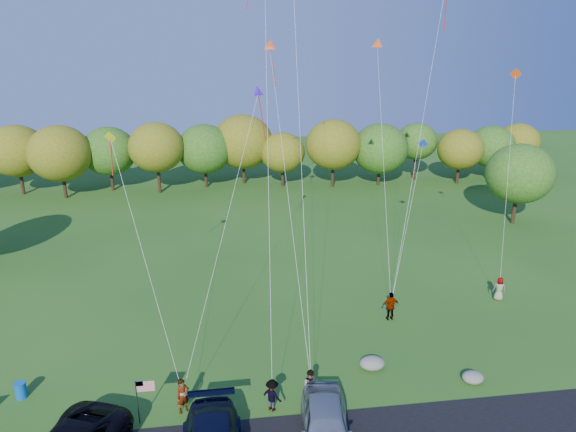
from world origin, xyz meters
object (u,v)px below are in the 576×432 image
Objects in this scene: minivan_silver at (326,426)px; flyer_b at (311,387)px; flyer_c at (272,395)px; flyer_a at (183,396)px; flyer_d at (391,306)px; trash_barrel at (21,390)px; flyer_e at (499,289)px.

flyer_b is at bearing 100.47° from minivan_silver.
flyer_a is at bearing 34.24° from flyer_c.
flyer_d is 20.27m from trash_barrel.
trash_barrel is at bearing 167.86° from minivan_silver.
flyer_c reaches higher than trash_barrel.
trash_barrel is (-13.60, 2.21, -0.48)m from flyer_b.
flyer_a is 1.08× the size of flyer_e.
flyer_c is 10.66m from flyer_d.
flyer_d is (5.97, 9.52, -0.01)m from minivan_silver.
flyer_d reaches higher than flyer_e.
flyer_d is (7.96, 7.09, 0.12)m from flyer_c.
flyer_b is (-0.14, 2.67, -0.05)m from minivan_silver.
flyer_a is 1.09× the size of flyer_c.
flyer_e is (13.79, 11.01, -0.13)m from minivan_silver.
flyer_c is at bearing 51.32° from flyer_e.
flyer_e is at bearing 31.12° from flyer_b.
flyer_b is 1.86m from flyer_c.
flyer_c is 0.87× the size of flyer_d.
flyer_d is 2.28× the size of trash_barrel.
flyer_c is at bearing -11.74° from trash_barrel.
flyer_a reaches higher than flyer_c.
minivan_silver is 17.64m from flyer_e.
flyer_b is at bearing -9.21° from trash_barrel.
flyer_c is (-1.99, 2.43, -0.13)m from minivan_silver.
flyer_d reaches higher than trash_barrel.
flyer_a is at bearing 162.19° from minivan_silver.
flyer_d is (6.11, 6.85, 0.03)m from flyer_b.
flyer_e is (19.80, 8.18, -0.07)m from flyer_a.
flyer_e reaches higher than flyer_c.
flyer_b is 2.20× the size of trash_barrel.
flyer_d is at bearing -98.38° from flyer_c.
flyer_b is at bearing -132.74° from flyer_c.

